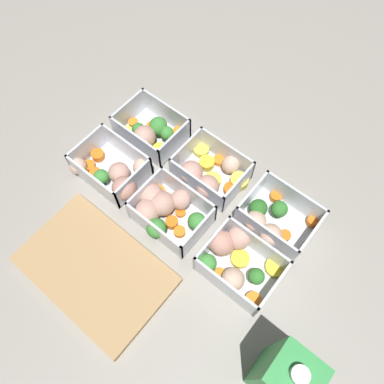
{
  "coord_description": "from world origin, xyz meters",
  "views": [
    {
      "loc": [
        -0.22,
        0.27,
        0.7
      ],
      "look_at": [
        0.0,
        0.0,
        0.02
      ],
      "focal_mm": 35.0,
      "sensor_mm": 36.0,
      "label": 1
    }
  ],
  "objects_px": {
    "juice_carton": "(282,377)",
    "container_near_left": "(272,219)",
    "container_near_right": "(151,132)",
    "container_near_center": "(210,174)",
    "container_far_center": "(165,209)",
    "container_far_left": "(235,260)",
    "container_far_right": "(114,173)"
  },
  "relations": [
    {
      "from": "juice_carton",
      "to": "container_near_left",
      "type": "bearing_deg",
      "value": -55.98
    },
    {
      "from": "container_near_left",
      "to": "container_near_right",
      "type": "xyz_separation_m",
      "value": [
        0.33,
        -0.01,
        0.0
      ]
    },
    {
      "from": "container_near_center",
      "to": "container_far_center",
      "type": "height_order",
      "value": "same"
    },
    {
      "from": "container_near_center",
      "to": "container_far_left",
      "type": "height_order",
      "value": "same"
    },
    {
      "from": "container_near_left",
      "to": "container_near_center",
      "type": "xyz_separation_m",
      "value": [
        0.16,
        -0.0,
        -0.0
      ]
    },
    {
      "from": "juice_carton",
      "to": "container_near_right",
      "type": "bearing_deg",
      "value": -26.17
    },
    {
      "from": "container_near_left",
      "to": "container_near_right",
      "type": "relative_size",
      "value": 1.0
    },
    {
      "from": "container_far_right",
      "to": "juice_carton",
      "type": "xyz_separation_m",
      "value": [
        -0.47,
        0.11,
        0.07
      ]
    },
    {
      "from": "container_near_left",
      "to": "juice_carton",
      "type": "height_order",
      "value": "juice_carton"
    },
    {
      "from": "container_far_right",
      "to": "container_far_center",
      "type": "bearing_deg",
      "value": -178.89
    },
    {
      "from": "container_near_center",
      "to": "container_far_center",
      "type": "relative_size",
      "value": 1.01
    },
    {
      "from": "container_near_center",
      "to": "container_far_right",
      "type": "bearing_deg",
      "value": 38.95
    },
    {
      "from": "container_near_right",
      "to": "container_far_center",
      "type": "height_order",
      "value": "same"
    },
    {
      "from": "container_far_center",
      "to": "container_far_right",
      "type": "xyz_separation_m",
      "value": [
        0.14,
        0.0,
        -0.0
      ]
    },
    {
      "from": "container_far_center",
      "to": "container_far_right",
      "type": "bearing_deg",
      "value": 1.11
    },
    {
      "from": "container_near_left",
      "to": "container_near_center",
      "type": "bearing_deg",
      "value": -1.59
    },
    {
      "from": "container_far_center",
      "to": "juice_carton",
      "type": "bearing_deg",
      "value": 161.18
    },
    {
      "from": "container_near_right",
      "to": "container_far_right",
      "type": "bearing_deg",
      "value": 95.5
    },
    {
      "from": "container_near_center",
      "to": "container_near_right",
      "type": "height_order",
      "value": "same"
    },
    {
      "from": "container_far_left",
      "to": "container_near_left",
      "type": "bearing_deg",
      "value": -93.82
    },
    {
      "from": "juice_carton",
      "to": "container_far_left",
      "type": "bearing_deg",
      "value": -36.1
    },
    {
      "from": "container_far_left",
      "to": "juice_carton",
      "type": "xyz_separation_m",
      "value": [
        -0.16,
        0.12,
        0.07
      ]
    },
    {
      "from": "container_near_right",
      "to": "container_far_left",
      "type": "bearing_deg",
      "value": 159.73
    },
    {
      "from": "container_near_left",
      "to": "container_far_left",
      "type": "height_order",
      "value": "same"
    },
    {
      "from": "container_near_center",
      "to": "juice_carton",
      "type": "relative_size",
      "value": 0.77
    },
    {
      "from": "container_near_center",
      "to": "container_far_left",
      "type": "distance_m",
      "value": 0.19
    },
    {
      "from": "container_far_right",
      "to": "container_far_left",
      "type": "bearing_deg",
      "value": -178.38
    },
    {
      "from": "container_near_center",
      "to": "container_near_right",
      "type": "distance_m",
      "value": 0.17
    },
    {
      "from": "container_near_right",
      "to": "container_far_left",
      "type": "relative_size",
      "value": 0.86
    },
    {
      "from": "container_near_left",
      "to": "container_far_left",
      "type": "xyz_separation_m",
      "value": [
        0.01,
        0.11,
        0.0
      ]
    },
    {
      "from": "container_far_center",
      "to": "juice_carton",
      "type": "height_order",
      "value": "juice_carton"
    },
    {
      "from": "juice_carton",
      "to": "container_far_center",
      "type": "bearing_deg",
      "value": -18.82
    }
  ]
}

